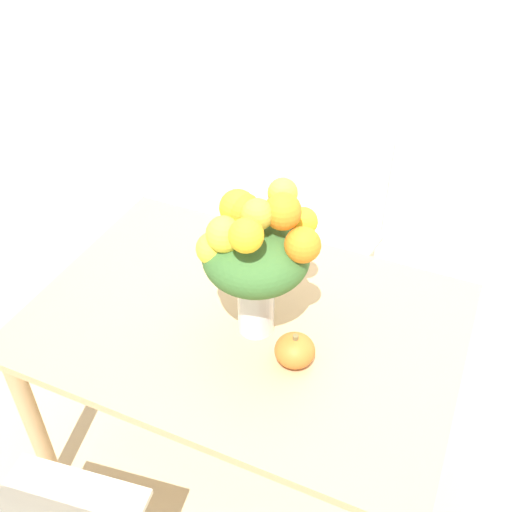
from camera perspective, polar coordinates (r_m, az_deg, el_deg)
name	(u,v)px	position (r m, az deg, el deg)	size (l,w,h in m)	color
ground_plane	(247,451)	(2.43, -0.91, -18.10)	(12.00, 12.00, 0.00)	tan
dining_table	(245,338)	(1.93, -1.10, -7.84)	(1.31, 0.91, 0.72)	tan
flower_vase	(256,253)	(1.64, 0.03, 0.27)	(0.33, 0.32, 0.48)	silver
pumpkin	(295,350)	(1.71, 3.71, -8.95)	(0.12, 0.12, 0.11)	orange
dining_chair_near_window	(327,229)	(2.62, 6.81, 2.54)	(0.48, 0.48, 0.96)	silver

